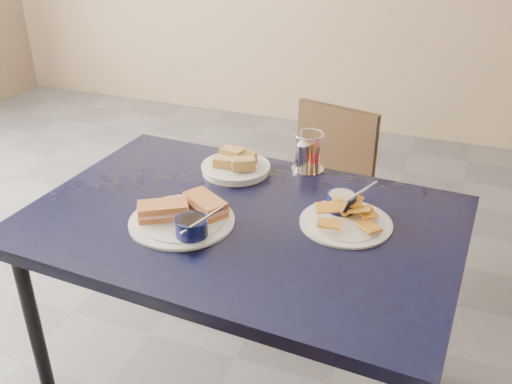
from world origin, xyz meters
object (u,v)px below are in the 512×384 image
(bread_basket, at_px, (236,166))
(sandwich_plate, at_px, (185,216))
(chair_far, at_px, (321,184))
(condiment_caddy, at_px, (307,155))
(dining_table, at_px, (242,236))
(plantain_plate, at_px, (344,214))

(bread_basket, bearing_deg, sandwich_plate, -91.45)
(chair_far, height_order, condiment_caddy, condiment_caddy)
(chair_far, height_order, bread_basket, bread_basket)
(chair_far, bearing_deg, dining_table, -91.78)
(plantain_plate, distance_m, bread_basket, 0.45)
(bread_basket, bearing_deg, chair_far, 74.61)
(dining_table, height_order, condiment_caddy, condiment_caddy)
(chair_far, height_order, plantain_plate, plantain_plate)
(dining_table, bearing_deg, chair_far, 88.22)
(bread_basket, bearing_deg, condiment_caddy, 24.65)
(sandwich_plate, xyz_separation_m, plantain_plate, (0.43, 0.18, -0.00))
(dining_table, xyz_separation_m, plantain_plate, (0.28, 0.09, 0.08))
(chair_far, xyz_separation_m, plantain_plate, (0.26, -0.76, 0.32))
(sandwich_plate, xyz_separation_m, condiment_caddy, (0.23, 0.46, 0.03))
(chair_far, distance_m, condiment_caddy, 0.60)
(dining_table, bearing_deg, bread_basket, 115.71)
(chair_far, distance_m, sandwich_plate, 1.01)
(sandwich_plate, distance_m, plantain_plate, 0.46)
(plantain_plate, xyz_separation_m, bread_basket, (-0.42, 0.18, 0.00))
(chair_far, relative_size, condiment_caddy, 5.76)
(dining_table, relative_size, sandwich_plate, 4.09)
(chair_far, height_order, sandwich_plate, sandwich_plate)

